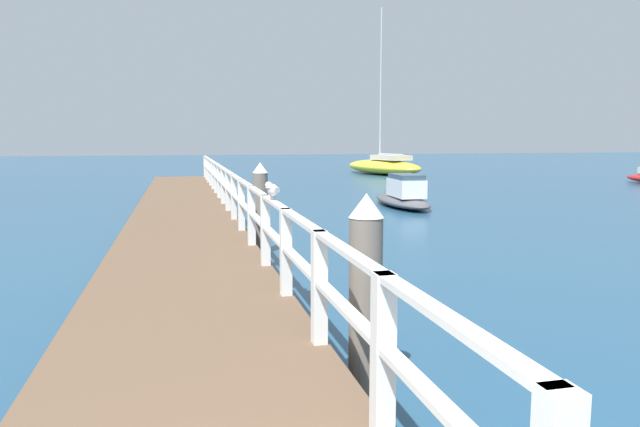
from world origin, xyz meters
The scene contains 7 objects.
pier_deck centered at (0.00, 13.34, 0.24)m, with size 2.29×26.68×0.48m, color brown.
pier_railing centered at (1.06, 13.34, 1.08)m, with size 0.12×25.20×0.96m.
dock_piling_near centered at (1.44, 3.86, 0.88)m, with size 0.29×0.29×1.75m.
dock_piling_far centered at (1.44, 10.32, 0.88)m, with size 0.29×0.29×1.75m.
seagull_foreground centered at (1.06, 6.42, 1.58)m, with size 0.20×0.48×0.21m.
boat_3 centered at (6.99, 16.91, 0.35)m, with size 1.48×4.10×1.07m.
boat_4 centered at (12.24, 33.42, 0.52)m, with size 4.15×7.46×10.08m.
Camera 1 is at (-0.04, -0.65, 2.19)m, focal length 32.57 mm.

